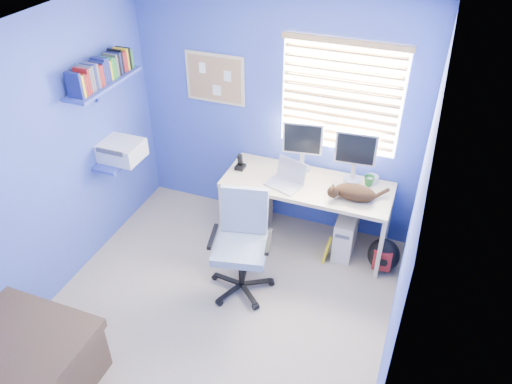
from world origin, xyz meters
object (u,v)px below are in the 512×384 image
at_px(desk, 305,213).
at_px(office_chair, 242,256).
at_px(tower_pc, 346,234).
at_px(cat, 355,193).
at_px(laptop, 284,176).

height_order(desk, office_chair, office_chair).
bearing_deg(tower_pc, office_chair, -135.15).
distance_m(cat, tower_pc, 0.59).
relative_size(desk, tower_pc, 3.72).
distance_m(tower_pc, office_chair, 1.17).
bearing_deg(cat, laptop, 159.47).
relative_size(cat, office_chair, 0.40).
relative_size(desk, laptop, 5.08).
height_order(laptop, office_chair, office_chair).
xyz_separation_m(laptop, tower_pc, (0.65, 0.11, -0.62)).
relative_size(laptop, cat, 0.83).
height_order(desk, laptop, laptop).
height_order(laptop, cat, laptop).
xyz_separation_m(laptop, office_chair, (-0.16, -0.72, -0.48)).
xyz_separation_m(desk, laptop, (-0.21, -0.12, 0.48)).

